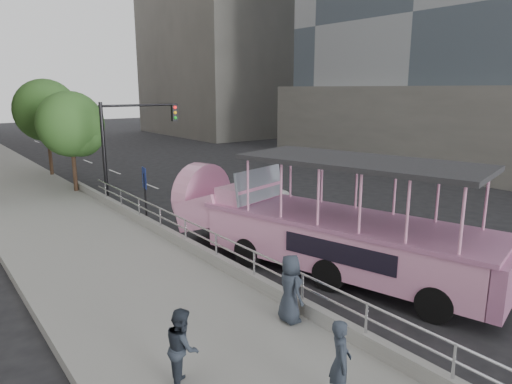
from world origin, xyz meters
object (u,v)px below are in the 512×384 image
(car, at_px, (275,203))
(street_tree_far, at_px, (48,113))
(street_tree_near, at_px, (73,127))
(parking_sign, at_px, (145,191))
(duck_boat, at_px, (313,227))
(pedestrian_far, at_px, (290,289))
(pedestrian_near, at_px, (340,362))
(pedestrian_mid, at_px, (182,347))
(traffic_signal, at_px, (127,136))

(car, bearing_deg, street_tree_far, 91.38)
(street_tree_near, relative_size, street_tree_far, 0.89)
(parking_sign, distance_m, street_tree_near, 8.55)
(duck_boat, relative_size, pedestrian_far, 6.92)
(pedestrian_near, bearing_deg, car, 7.26)
(car, distance_m, pedestrian_far, 10.07)
(pedestrian_near, bearing_deg, pedestrian_mid, 84.73)
(duck_boat, xyz_separation_m, traffic_signal, (-1.43, 11.95, 2.10))
(traffic_signal, bearing_deg, street_tree_near, 114.98)
(car, relative_size, street_tree_near, 0.73)
(car, bearing_deg, duck_boat, -135.51)
(car, xyz_separation_m, pedestrian_far, (-6.14, -7.96, 0.43))
(duck_boat, distance_m, car, 6.03)
(car, relative_size, pedestrian_far, 2.47)
(pedestrian_near, bearing_deg, pedestrian_far, 17.59)
(pedestrian_mid, height_order, pedestrian_far, pedestrian_far)
(parking_sign, bearing_deg, traffic_signal, 75.31)
(car, xyz_separation_m, pedestrian_mid, (-9.37, -8.55, 0.37))
(pedestrian_near, height_order, pedestrian_far, pedestrian_far)
(pedestrian_near, relative_size, pedestrian_far, 0.94)
(car, relative_size, street_tree_far, 0.65)
(duck_boat, relative_size, traffic_signal, 2.25)
(pedestrian_near, xyz_separation_m, traffic_signal, (3.17, 17.34, 2.41))
(duck_boat, xyz_separation_m, street_tree_far, (-2.82, 21.38, 2.91))
(duck_boat, relative_size, street_tree_near, 2.04)
(car, bearing_deg, parking_sign, 143.99)
(parking_sign, distance_m, traffic_signal, 5.33)
(pedestrian_mid, distance_m, parking_sign, 11.07)
(car, distance_m, pedestrian_mid, 12.69)
(parking_sign, distance_m, street_tree_far, 14.51)
(duck_boat, height_order, pedestrian_near, duck_boat)
(traffic_signal, distance_m, street_tree_far, 9.57)
(traffic_signal, bearing_deg, street_tree_far, 98.43)
(car, relative_size, traffic_signal, 0.80)
(pedestrian_far, bearing_deg, car, -27.61)
(pedestrian_mid, distance_m, pedestrian_far, 3.28)
(pedestrian_far, height_order, street_tree_near, street_tree_near)
(pedestrian_far, xyz_separation_m, traffic_signal, (1.94, 14.61, 2.36))
(duck_boat, bearing_deg, street_tree_near, 101.13)
(car, xyz_separation_m, pedestrian_near, (-7.38, -10.70, 0.38))
(duck_boat, distance_m, parking_sign, 7.60)
(pedestrian_mid, height_order, street_tree_near, street_tree_near)
(car, height_order, street_tree_near, street_tree_near)
(street_tree_far, bearing_deg, pedestrian_near, -93.78)
(traffic_signal, bearing_deg, parking_sign, -104.69)
(pedestrian_mid, xyz_separation_m, parking_sign, (3.89, 10.35, 0.62))
(pedestrian_mid, relative_size, street_tree_far, 0.24)
(duck_boat, distance_m, pedestrian_far, 4.30)
(duck_boat, distance_m, street_tree_far, 21.76)
(street_tree_near, height_order, street_tree_far, street_tree_far)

